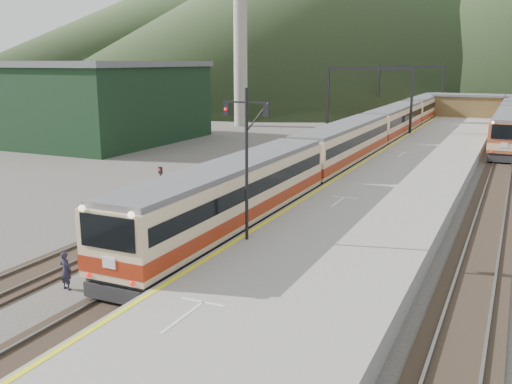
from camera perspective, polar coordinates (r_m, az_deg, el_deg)
The scene contains 16 objects.
track_main at distance 49.94m, azimuth 9.99°, elevation 2.94°, with size 2.60×200.00×0.23m.
track_far at distance 51.42m, azimuth 4.60°, elevation 3.38°, with size 2.60×200.00×0.23m.
track_second at distance 48.35m, azimuth 23.26°, elevation 1.76°, with size 2.60×200.00×0.23m.
platform at distance 46.81m, azimuth 16.00°, elevation 2.51°, with size 8.00×100.00×1.00m, color gray.
gantry_near at distance 64.52m, azimuth 11.23°, elevation 10.05°, with size 9.55×0.25×8.00m.
gantry_far at distance 88.98m, azimuth 15.17°, elevation 10.58°, with size 9.55×0.25×8.00m.
warehouse at distance 64.19m, azimuth -14.52°, elevation 8.74°, with size 14.50×20.50×8.60m.
smokestack at distance 77.95m, azimuth -1.58°, elevation 17.67°, with size 1.80×1.80×30.00m, color #9E998E.
station_shed at distance 86.08m, azimuth 20.41°, elevation 8.15°, with size 9.40×4.40×3.10m.
hill_d at distance 281.47m, azimuth -3.42°, elevation 16.78°, with size 200.00×200.00×55.00m, color #334627.
main_train at distance 64.70m, azimuth 13.67°, elevation 6.70°, with size 2.81×96.49×3.43m.
second_train at distance 79.71m, azimuth 24.24°, elevation 7.00°, with size 2.71×55.59×3.30m.
signal_mast at distance 24.03m, azimuth -0.95°, elevation 4.38°, with size 2.20×0.25×6.52m.
short_signal_b at distance 41.12m, azimuth 3.15°, elevation 2.97°, with size 0.26×0.22×2.27m.
short_signal_c at distance 35.52m, azimuth -9.51°, elevation 1.22°, with size 0.24×0.19×2.27m.
worker at distance 23.17m, azimuth -18.49°, elevation -7.47°, with size 0.55×0.36×1.52m, color #1F1D2F.
Camera 1 is at (12.54, -7.59, 8.57)m, focal length 40.00 mm.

